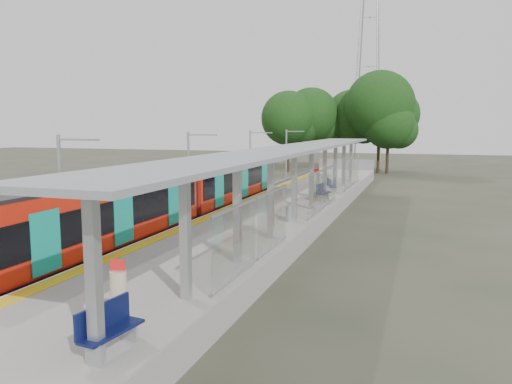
% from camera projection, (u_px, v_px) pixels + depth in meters
% --- Properties ---
extents(ground, '(200.00, 200.00, 0.00)m').
position_uv_depth(ground, '(81.00, 353.00, 12.73)').
color(ground, '#474438').
rests_on(ground, ground).
extents(trackbed, '(3.00, 70.00, 0.24)m').
position_uv_depth(trackbed, '(221.00, 212.00, 32.93)').
color(trackbed, '#59544C').
rests_on(trackbed, ground).
extents(platform, '(6.00, 50.00, 1.00)m').
position_uv_depth(platform, '(287.00, 210.00, 31.45)').
color(platform, gray).
rests_on(platform, ground).
extents(tactile_strip, '(0.60, 50.00, 0.02)m').
position_uv_depth(tactile_strip, '(249.00, 200.00, 32.19)').
color(tactile_strip, gold).
rests_on(tactile_strip, platform).
extents(end_fence, '(6.00, 0.10, 1.20)m').
position_uv_depth(end_fence, '(346.00, 164.00, 54.74)').
color(end_fence, '#9EA0A5').
rests_on(end_fence, platform).
extents(train, '(2.74, 27.60, 3.62)m').
position_uv_depth(train, '(176.00, 195.00, 26.86)').
color(train, black).
rests_on(train, ground).
extents(canopy, '(3.27, 38.00, 3.66)m').
position_uv_depth(canopy, '(297.00, 155.00, 26.87)').
color(canopy, '#9EA0A5').
rests_on(canopy, platform).
extents(pylon, '(8.00, 4.00, 38.00)m').
position_uv_depth(pylon, '(369.00, 42.00, 79.13)').
color(pylon, '#9EA0A5').
rests_on(pylon, ground).
extents(tree_cluster, '(18.60, 12.20, 12.53)m').
position_uv_depth(tree_cluster, '(346.00, 114.00, 62.45)').
color(tree_cluster, '#382316').
rests_on(tree_cluster, ground).
extents(catenary_masts, '(2.08, 48.16, 5.40)m').
position_uv_depth(catenary_masts, '(190.00, 170.00, 32.17)').
color(catenary_masts, '#9EA0A5').
rests_on(catenary_masts, ground).
extents(bench_near, '(0.68, 1.62, 1.07)m').
position_uv_depth(bench_near, '(108.00, 327.00, 10.46)').
color(bench_near, '#0E1546').
rests_on(bench_near, platform).
extents(bench_mid, '(0.71, 1.67, 1.10)m').
position_uv_depth(bench_mid, '(323.00, 191.00, 32.07)').
color(bench_mid, '#0E1546').
rests_on(bench_mid, platform).
extents(bench_far, '(0.93, 1.49, 0.98)m').
position_uv_depth(bench_far, '(331.00, 185.00, 36.07)').
color(bench_far, '#0E1546').
rests_on(bench_far, platform).
extents(info_pillar_near, '(0.39, 0.39, 1.71)m').
position_uv_depth(info_pillar_near, '(119.00, 301.00, 11.51)').
color(info_pillar_near, '#C3B58E').
rests_on(info_pillar_near, platform).
extents(info_pillar_far, '(0.44, 0.44, 1.94)m').
position_uv_depth(info_pillar_far, '(316.00, 185.00, 33.26)').
color(info_pillar_far, '#C3B58E').
rests_on(info_pillar_far, platform).
extents(litter_bin, '(0.51, 0.51, 0.80)m').
position_uv_depth(litter_bin, '(290.00, 214.00, 24.96)').
color(litter_bin, '#9EA0A5').
rests_on(litter_bin, platform).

